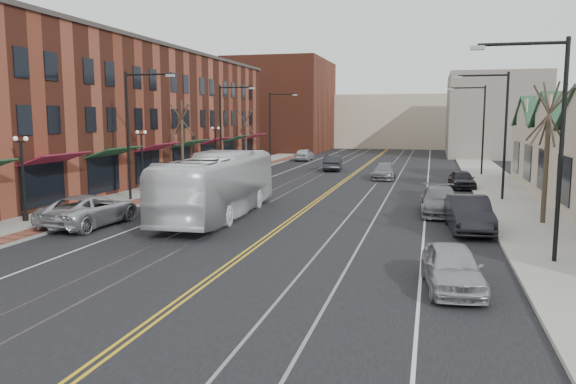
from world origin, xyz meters
The scene contains 30 objects.
ground centered at (0.00, 0.00, 0.00)m, with size 160.00×160.00×0.00m, color black.
sidewalk_left centered at (-12.00, 20.00, 0.07)m, with size 4.00×120.00×0.15m, color gray.
sidewalk_right centered at (12.00, 20.00, 0.07)m, with size 4.00×120.00×0.15m, color gray.
building_left centered at (-19.00, 27.00, 5.50)m, with size 10.00×50.00×11.00m, color maroon.
backdrop_left centered at (-16.00, 70.00, 7.00)m, with size 14.00×18.00×14.00m, color maroon.
backdrop_mid centered at (0.00, 85.00, 4.50)m, with size 22.00×14.00×9.00m, color #B7A68C.
backdrop_right centered at (15.00, 65.00, 5.50)m, with size 12.00×16.00×11.00m, color slate.
streetlight_l_1 centered at (-11.05, 16.00, 5.03)m, with size 3.33×0.25×8.00m.
streetlight_l_2 centered at (-11.05, 32.00, 5.03)m, with size 3.33×0.25×8.00m.
streetlight_l_3 centered at (-11.05, 48.00, 5.03)m, with size 3.33×0.25×8.00m.
streetlight_r_0 centered at (11.05, 6.00, 5.03)m, with size 3.33×0.25×8.00m.
streetlight_r_1 centered at (11.05, 22.00, 5.03)m, with size 3.33×0.25×8.00m.
streetlight_r_2 centered at (11.05, 38.00, 5.03)m, with size 3.33×0.25×8.00m.
lamppost_l_1 centered at (-12.80, 8.00, 2.20)m, with size 0.84×0.28×4.27m.
lamppost_l_2 centered at (-12.80, 20.00, 2.20)m, with size 0.84×0.28×4.27m.
lamppost_l_3 centered at (-12.80, 34.00, 2.20)m, with size 0.84×0.28×4.27m.
tree_left_near centered at (-12.50, 26.00, 3.51)m, with size 1.78×1.37×6.48m.
tree_left_far centered at (-12.50, 42.00, 3.28)m, with size 1.66×1.28×6.02m.
tree_right_mid centered at (12.50, 14.00, 3.75)m, with size 1.90×1.46×6.93m.
manhole_far centered at (-11.20, 8.00, 0.16)m, with size 0.60×0.60×0.02m, color #592D19.
traffic_signal centered at (-10.60, 24.00, 2.35)m, with size 0.18×0.15×3.80m.
transit_bus centered at (-4.00, 12.15, 1.73)m, with size 2.91×12.45×3.47m, color silver.
parked_suv centered at (-9.30, 8.33, 0.79)m, with size 2.63×5.71×1.59m, color #B1B5B9.
parked_car_a centered at (7.77, 2.05, 0.71)m, with size 1.69×4.19×1.43m, color #A0A1A6.
parked_car_b centered at (8.81, 11.55, 0.84)m, with size 1.77×5.08×1.67m, color black.
parked_car_c centered at (7.55, 16.03, 0.76)m, with size 2.12×5.22×1.52m, color slate.
parked_car_d centered at (9.30, 28.01, 0.70)m, with size 1.65×4.11×1.40m, color black.
distant_car_left centered at (-2.53, 39.61, 0.76)m, with size 1.61×4.63×1.52m, color #222328.
distant_car_right centered at (3.11, 33.06, 0.67)m, with size 1.89×4.65×1.35m, color slate.
distant_car_far centered at (-8.05, 51.12, 0.76)m, with size 1.80×4.48×1.52m, color silver.
Camera 1 is at (7.02, -15.78, 5.40)m, focal length 35.00 mm.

